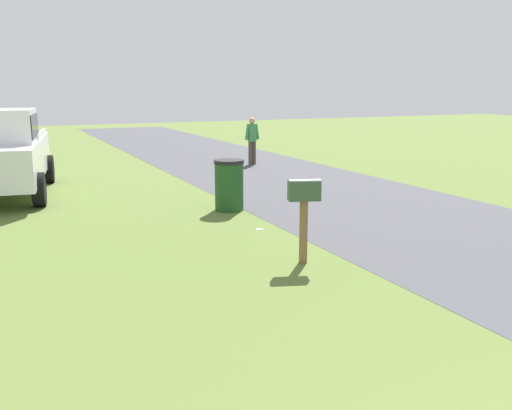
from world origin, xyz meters
The scene contains 5 objects.
road_asphalt centered at (6.00, -4.21, 0.00)m, with size 60.00×5.30×0.01m, color #47474C.
mailbox centered at (6.66, -0.89, 1.01)m, with size 0.34×0.51×1.28m.
trash_bin centered at (10.50, -1.28, 0.55)m, with size 0.64×0.64×1.08m.
pedestrian centered at (16.78, -4.70, 0.91)m, with size 0.30×0.56×1.59m.
litter_wrapper_by_mailbox centered at (8.74, -1.16, 0.00)m, with size 0.12×0.08×0.01m, color silver.
Camera 1 is at (-0.28, 3.13, 2.59)m, focal length 39.01 mm.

